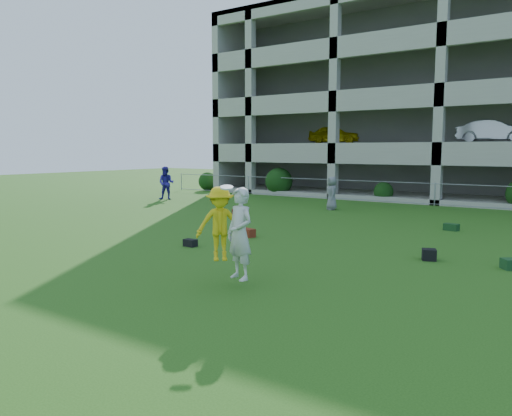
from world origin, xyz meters
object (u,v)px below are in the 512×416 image
Objects in this scene: bystander_c at (332,193)px; frisbee_contest at (228,228)px; bystander_a at (166,183)px; parking_garage at (475,102)px; crate_d at (429,255)px.

frisbee_contest is (4.20, -13.55, 0.44)m from bystander_c.
bystander_a is 0.06× the size of parking_garage.
bystander_c is (10.17, 1.04, -0.16)m from bystander_a.
bystander_c is 14.19m from frisbee_contest.
bystander_a is at bearing 138.97° from frisbee_contest.
parking_garage reaches higher than bystander_c.
bystander_a is 1.20× the size of bystander_c.
bystander_c is 0.05× the size of parking_garage.
parking_garage reaches higher than crate_d.
crate_d is at bearing -0.72° from bystander_c.
frisbee_contest reaches higher than crate_d.
parking_garage reaches higher than bystander_a.
parking_garage is (-0.60, 26.94, 4.77)m from frisbee_contest.
frisbee_contest is at bearing -88.73° from parking_garage.
frisbee_contest is at bearing -22.98° from bystander_c.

